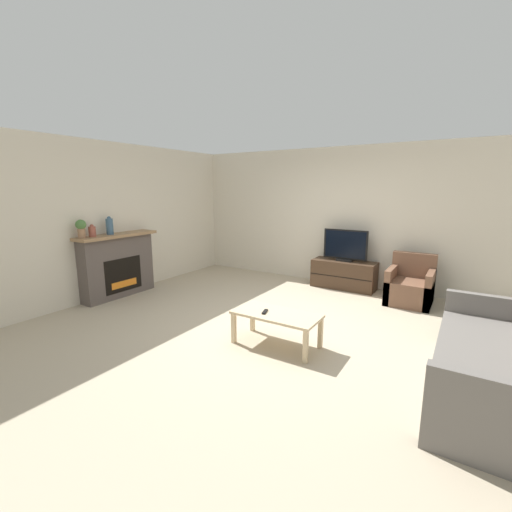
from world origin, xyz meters
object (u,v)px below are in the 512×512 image
object	(u,v)px
remote	(265,312)
tv_stand	(344,274)
fireplace	(118,265)
coffee_table	(276,317)
potted_plant	(81,227)
armchair	(410,287)
mantel_vase_left	(92,231)
tv	(345,246)
couch	(496,366)
mantel_vase_centre_left	(110,226)

from	to	relation	value
remote	tv_stand	bearing A→B (deg)	74.41
fireplace	coffee_table	xyz separation A→B (m)	(3.35, -0.24, -0.21)
potted_plant	armchair	bearing A→B (deg)	33.66
mantel_vase_left	tv	size ratio (longest dim) A/B	0.24
fireplace	coffee_table	size ratio (longest dim) A/B	1.38
potted_plant	couch	bearing A→B (deg)	5.58
mantel_vase_centre_left	tv_stand	bearing A→B (deg)	40.23
fireplace	tv	bearing A→B (deg)	38.92
mantel_vase_centre_left	potted_plant	size ratio (longest dim) A/B	1.06
armchair	coffee_table	bearing A→B (deg)	-113.59
mantel_vase_left	tv_stand	xyz separation A→B (m)	(3.25, 3.07, -0.95)
mantel_vase_centre_left	armchair	xyz separation A→B (m)	(4.47, 2.47, -1.00)
coffee_table	remote	size ratio (longest dim) A/B	6.79
potted_plant	tv_stand	xyz separation A→B (m)	(3.25, 3.25, -1.03)
tv	fireplace	bearing A→B (deg)	-141.08
tv_stand	tv	size ratio (longest dim) A/B	1.42
tv_stand	potted_plant	bearing A→B (deg)	-134.93
mantel_vase_left	mantel_vase_centre_left	distance (m)	0.33
potted_plant	remote	size ratio (longest dim) A/B	1.90
mantel_vase_centre_left	armchair	world-z (taller)	mantel_vase_centre_left
potted_plant	couch	size ratio (longest dim) A/B	0.13
tv	remote	xyz separation A→B (m)	(-0.04, -2.94, -0.39)
fireplace	mantel_vase_left	xyz separation A→B (m)	(0.02, -0.44, 0.65)
mantel_vase_left	potted_plant	world-z (taller)	potted_plant
tv	couch	world-z (taller)	tv
tv_stand	coffee_table	bearing A→B (deg)	-88.23
tv_stand	couch	size ratio (longest dim) A/B	0.54
mantel_vase_centre_left	remote	distance (m)	3.32
coffee_table	couch	xyz separation A→B (m)	(2.22, 0.17, -0.07)
tv_stand	armchair	xyz separation A→B (m)	(1.23, -0.27, 0.01)
potted_plant	remote	distance (m)	3.33
tv_stand	coffee_table	distance (m)	2.88
mantel_vase_centre_left	coffee_table	xyz separation A→B (m)	(3.33, -0.14, -0.91)
remote	fireplace	bearing A→B (deg)	159.83
potted_plant	tv_stand	bearing A→B (deg)	45.07
tv	armchair	distance (m)	1.37
tv_stand	remote	bearing A→B (deg)	-90.81
fireplace	potted_plant	xyz separation A→B (m)	(0.02, -0.62, 0.72)
potted_plant	armchair	distance (m)	5.47
potted_plant	tv	bearing A→B (deg)	45.05
armchair	tv	bearing A→B (deg)	167.46
potted_plant	tv	world-z (taller)	potted_plant
coffee_table	potted_plant	bearing A→B (deg)	-173.63
armchair	remote	distance (m)	2.96
tv	coffee_table	size ratio (longest dim) A/B	0.80
mantel_vase_centre_left	tv_stand	xyz separation A→B (m)	(3.25, 2.75, -1.01)
mantel_vase_centre_left	armchair	size ratio (longest dim) A/B	0.38
tv	remote	bearing A→B (deg)	-90.81
mantel_vase_left	remote	size ratio (longest dim) A/B	1.33
mantel_vase_centre_left	armchair	distance (m)	5.21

